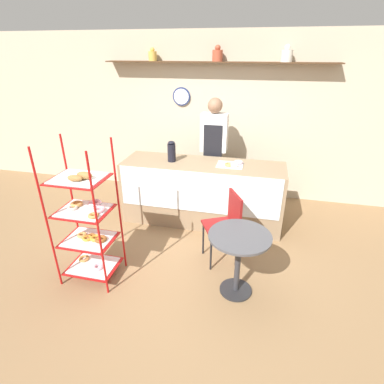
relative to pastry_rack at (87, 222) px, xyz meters
name	(u,v)px	position (x,y,z in m)	size (l,w,h in m)	color
ground_plane	(185,261)	(0.97, 0.49, -0.72)	(14.00, 14.00, 0.00)	olive
back_wall	(216,117)	(0.97, 2.66, 0.65)	(10.00, 0.30, 2.70)	beige
display_counter	(202,193)	(0.97, 1.53, -0.25)	(2.34, 0.71, 0.93)	#937A5B
pastry_rack	(87,222)	(0.00, 0.00, 0.00)	(0.60, 0.48, 1.61)	#B71414
person_worker	(214,149)	(1.04, 2.07, 0.26)	(0.40, 0.23, 1.77)	#282833
cafe_table	(239,250)	(1.64, 0.11, -0.18)	(0.64, 0.64, 0.73)	#262628
cafe_chair	(227,220)	(1.45, 0.66, -0.16)	(0.51, 0.51, 0.90)	black
coffee_carafe	(172,152)	(0.51, 1.52, 0.36)	(0.12, 0.12, 0.30)	black
donut_tray_counter	(232,164)	(1.39, 1.54, 0.23)	(0.36, 0.28, 0.05)	silver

